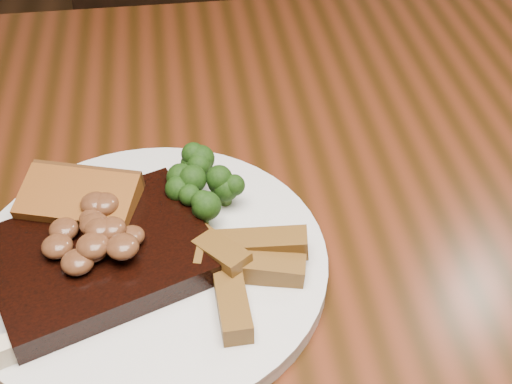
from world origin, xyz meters
TOP-DOWN VIEW (x-y plane):
  - dining_table at (0.00, 0.00)m, footprint 1.60×0.90m
  - chair_far at (0.04, 0.71)m, footprint 0.58×0.58m
  - plate at (-0.10, -0.04)m, footprint 0.34×0.34m
  - steak at (-0.14, -0.04)m, footprint 0.21×0.19m
  - steak_bone at (-0.14, -0.10)m, footprint 0.16×0.07m
  - mushroom_pile at (-0.13, -0.04)m, footprint 0.07×0.07m
  - garlic_bread at (-0.15, 0.01)m, footprint 0.11×0.08m
  - potato_wedges at (-0.03, -0.06)m, footprint 0.12×0.12m
  - broccoli_cluster at (-0.05, 0.03)m, footprint 0.07×0.07m

SIDE VIEW (x-z plane):
  - chair_far at x=0.04m, z-range 0.05..0.99m
  - dining_table at x=0.00m, z-range 0.28..1.03m
  - plate at x=-0.10m, z-range 0.75..0.76m
  - steak_bone at x=-0.14m, z-range 0.76..0.78m
  - garlic_bread at x=-0.15m, z-range 0.76..0.78m
  - potato_wedges at x=-0.03m, z-range 0.76..0.79m
  - steak at x=-0.14m, z-range 0.76..0.79m
  - broccoli_cluster at x=-0.05m, z-range 0.76..0.80m
  - mushroom_pile at x=-0.13m, z-range 0.79..0.82m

